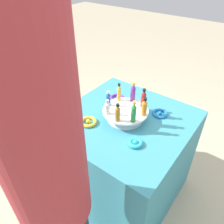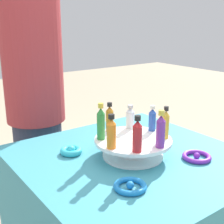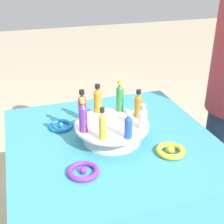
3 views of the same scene
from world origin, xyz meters
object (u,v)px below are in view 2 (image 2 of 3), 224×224
(bottle_green, at_px, (101,123))
(ribbon_bow_blue, at_px, (130,186))
(ribbon_bow_gold, at_px, (135,132))
(bottle_gold, at_px, (166,124))
(bottle_red, at_px, (137,135))
(bottle_orange, at_px, (111,133))
(bottle_blue, at_px, (152,119))
(bottle_purple, at_px, (161,130))
(ribbon_bow_purple, at_px, (197,157))
(bottle_clear, at_px, (130,117))
(ribbon_bow_teal, at_px, (71,151))
(bottle_amber, at_px, (110,118))
(display_stand, at_px, (133,146))
(person_figure, at_px, (35,92))

(bottle_green, distance_m, ribbon_bow_blue, 0.28)
(ribbon_bow_gold, bearing_deg, bottle_gold, -103.60)
(bottle_gold, bearing_deg, bottle_red, -168.76)
(bottle_orange, bearing_deg, bottle_gold, -11.26)
(bottle_orange, bearing_deg, bottle_blue, 11.24)
(bottle_purple, height_order, bottle_orange, bottle_purple)
(ribbon_bow_gold, height_order, ribbon_bow_purple, ribbon_bow_gold)
(bottle_clear, xyz_separation_m, bottle_orange, (-0.18, -0.12, 0.01))
(bottle_clear, xyz_separation_m, ribbon_bow_teal, (-0.24, 0.06, -0.10))
(ribbon_bow_teal, bearing_deg, bottle_blue, -24.64)
(bottle_gold, height_order, ribbon_bow_purple, bottle_gold)
(bottle_blue, xyz_separation_m, bottle_amber, (-0.14, 0.09, 0.01))
(ribbon_bow_gold, bearing_deg, bottle_clear, -139.76)
(bottle_amber, height_order, ribbon_bow_blue, bottle_amber)
(ribbon_bow_teal, bearing_deg, bottle_red, -66.75)
(display_stand, relative_size, bottle_amber, 2.48)
(ribbon_bow_blue, bearing_deg, bottle_gold, 23.25)
(bottle_red, bearing_deg, bottle_orange, 123.74)
(ribbon_bow_purple, bearing_deg, bottle_orange, 155.36)
(ribbon_bow_blue, height_order, person_figure, person_figure)
(ribbon_bow_blue, bearing_deg, bottle_orange, 75.05)
(bottle_blue, relative_size, bottle_clear, 1.06)
(bottle_red, bearing_deg, display_stand, 56.24)
(bottle_red, xyz_separation_m, bottle_purple, (0.09, -0.02, 0.00))
(bottle_amber, relative_size, ribbon_bow_blue, 1.13)
(bottle_red, relative_size, ribbon_bow_blue, 1.22)
(bottle_clear, bearing_deg, ribbon_bow_blue, -129.10)
(bottle_red, distance_m, ribbon_bow_blue, 0.17)
(ribbon_bow_blue, bearing_deg, person_figure, 86.17)
(bottle_green, bearing_deg, bottle_amber, 33.74)
(ribbon_bow_blue, bearing_deg, bottle_purple, 18.26)
(bottle_purple, relative_size, person_figure, 0.08)
(bottle_purple, xyz_separation_m, bottle_blue, (0.09, 0.14, -0.01))
(bottle_red, height_order, ribbon_bow_teal, bottle_red)
(bottle_purple, bearing_deg, bottle_clear, 78.74)
(ribbon_bow_teal, height_order, ribbon_bow_purple, ribbon_bow_teal)
(bottle_blue, bearing_deg, person_figure, 108.69)
(bottle_green, relative_size, ribbon_bow_purple, 1.28)
(bottle_amber, bearing_deg, bottle_green, -146.26)
(person_figure, bearing_deg, ribbon_bow_teal, -17.02)
(ribbon_bow_gold, relative_size, ribbon_bow_teal, 1.27)
(display_stand, height_order, ribbon_bow_blue, display_stand)
(display_stand, xyz_separation_m, bottle_green, (-0.10, 0.07, 0.09))
(ribbon_bow_teal, relative_size, ribbon_bow_purple, 0.79)
(bottle_orange, bearing_deg, bottle_red, -56.26)
(bottle_clear, xyz_separation_m, bottle_amber, (-0.09, 0.02, 0.01))
(bottle_blue, distance_m, person_figure, 0.68)
(bottle_blue, xyz_separation_m, ribbon_bow_purple, (0.06, -0.18, -0.11))
(bottle_red, height_order, bottle_clear, bottle_red)
(display_stand, height_order, bottle_clear, bottle_clear)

